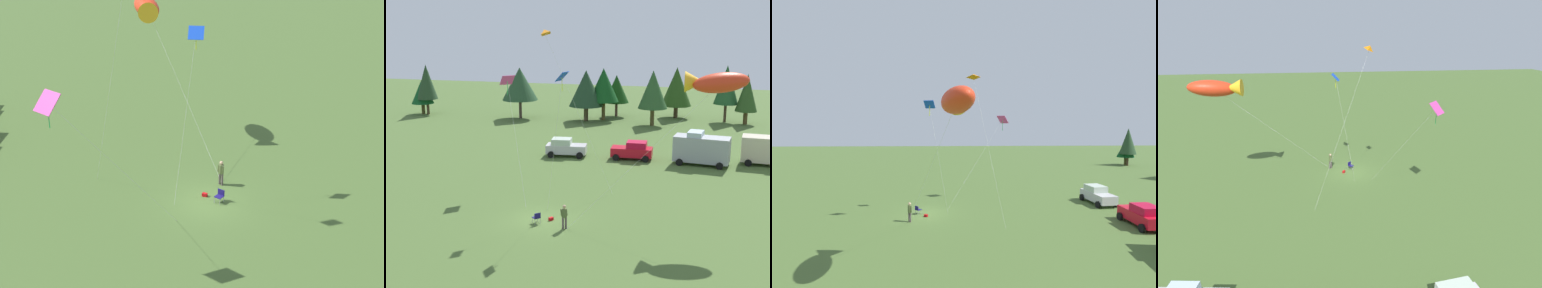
# 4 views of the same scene
# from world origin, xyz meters

# --- Properties ---
(ground_plane) EXTENTS (160.00, 160.00, 0.00)m
(ground_plane) POSITION_xyz_m (0.00, 0.00, 0.00)
(ground_plane) COLOR #46622C
(person_kite_flyer) EXTENTS (0.52, 0.49, 1.74)m
(person_kite_flyer) POSITION_xyz_m (2.14, -1.24, 1.02)
(person_kite_flyer) COLOR #514345
(person_kite_flyer) RESTS_ON ground
(folding_chair) EXTENTS (0.68, 0.68, 0.82)m
(folding_chair) POSITION_xyz_m (-0.02, -0.79, 0.49)
(folding_chair) COLOR #191355
(folding_chair) RESTS_ON ground
(backpack_on_grass) EXTENTS (0.35, 0.39, 0.22)m
(backpack_on_grass) POSITION_xyz_m (0.78, 0.05, 0.11)
(backpack_on_grass) COLOR #B50F11
(backpack_on_grass) RESTS_ON ground
(car_silver_compact) EXTENTS (4.39, 2.63, 1.89)m
(car_silver_compact) POSITION_xyz_m (-3.20, 18.20, 0.95)
(car_silver_compact) COLOR silver
(car_silver_compact) RESTS_ON ground
(car_red_sedan) EXTENTS (4.25, 2.31, 1.89)m
(car_red_sedan) POSITION_xyz_m (3.93, 18.60, 0.95)
(car_red_sedan) COLOR red
(car_red_sedan) RESTS_ON ground
(kite_large_fish) EXTENTS (11.94, 5.45, 10.84)m
(kite_large_fish) POSITION_xyz_m (11.67, 2.84, 9.95)
(kite_large_fish) COLOR red
(kite_large_fish) RESTS_ON ground
(kite_diamond_blue) EXTENTS (2.12, 2.10, 10.68)m
(kite_diamond_blue) POSITION_xyz_m (1.49, 0.57, 10.02)
(kite_diamond_blue) COLOR blue
(kite_diamond_blue) RESTS_ON ground
(kite_diamond_rainbow) EXTENTS (4.36, 6.78, 9.50)m
(kite_diamond_rainbow) POSITION_xyz_m (-5.45, 8.06, 8.86)
(kite_diamond_rainbow) COLOR #D63D9B
(kite_diamond_rainbow) RESTS_ON ground
(kite_delta_orange) EXTENTS (5.47, 2.96, 13.51)m
(kite_delta_orange) POSITION_xyz_m (-0.98, 4.59, 13.15)
(kite_delta_orange) COLOR orange
(kite_delta_orange) RESTS_ON ground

